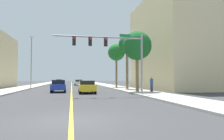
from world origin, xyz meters
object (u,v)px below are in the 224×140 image
palm_near (137,46)px  car_red (59,82)px  street_lamp (31,59)px  car_blue (59,86)px  car_yellow (87,86)px  pedestrian (152,84)px  palm_far (116,53)px  traffic_signal_mast (113,49)px  palm_mid (127,45)px  car_white (79,82)px

palm_near → car_red: size_ratio=1.87×
street_lamp → car_blue: bearing=-64.9°
street_lamp → car_yellow: size_ratio=1.95×
pedestrian → car_red: bearing=135.6°
palm_far → street_lamp: bearing=173.2°
traffic_signal_mast → palm_far: (3.96, 16.67, 1.77)m
street_lamp → palm_mid: street_lamp is taller
palm_near → car_red: (-11.36, 39.04, -4.87)m
palm_near → car_white: (-6.06, 28.09, -4.88)m
street_lamp → car_red: size_ratio=2.31×
street_lamp → car_white: (8.64, 13.91, -4.34)m
traffic_signal_mast → car_red: size_ratio=2.24×
car_yellow → street_lamp: bearing=122.9°
palm_near → palm_far: (0.14, 12.42, 0.74)m
palm_mid → palm_far: size_ratio=1.03×
car_blue → street_lamp: bearing=114.2°
palm_mid → traffic_signal_mast: bearing=-112.2°
traffic_signal_mast → car_yellow: size_ratio=1.89×
traffic_signal_mast → street_lamp: bearing=120.6°
car_blue → pedestrian: (10.90, -3.32, 0.25)m
car_white → car_red: 12.16m
car_white → pedestrian: pedestrian is taller
palm_near → palm_mid: bearing=85.9°
car_red → car_blue: size_ratio=0.98×
car_white → pedestrian: bearing=-77.9°
car_white → car_blue: (-3.26, -25.41, 0.04)m
street_lamp → car_white: street_lamp is taller
palm_mid → car_white: 23.60m
car_yellow → car_blue: bearing=146.2°
palm_near → car_yellow: palm_near is taller
street_lamp → car_red: street_lamp is taller
palm_near → palm_far: 12.44m
palm_near → street_lamp: bearing=136.0°
palm_mid → car_yellow: (-6.45, -5.80, -5.95)m
palm_far → car_blue: (-9.47, -9.74, -5.59)m
street_lamp → palm_far: 15.01m
car_red → car_blue: (2.03, -36.36, 0.02)m
street_lamp → car_blue: 13.40m
palm_mid → car_blue: bearing=-160.1°
pedestrian → car_white: bearing=132.5°
palm_mid → car_white: size_ratio=1.93×
palm_near → car_white: size_ratio=1.74×
palm_mid → car_yellow: 10.52m
car_yellow → pedestrian: pedestrian is taller
car_blue → traffic_signal_mast: bearing=-52.4°
street_lamp → car_red: bearing=82.3°
street_lamp → car_blue: size_ratio=2.26×
traffic_signal_mast → car_red: bearing=99.9°
palm_mid → pedestrian: palm_mid is taller
palm_mid → palm_far: (-0.30, 6.21, -0.37)m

